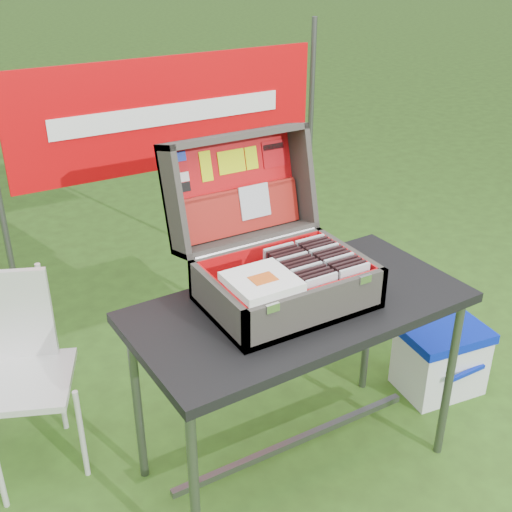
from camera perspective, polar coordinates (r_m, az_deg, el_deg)
ground at (r=3.02m, az=2.55°, el=-17.06°), size 80.00×80.00×0.00m
table at (r=2.71m, az=3.66°, el=-11.63°), size 1.34×0.70×0.82m
table_top at (r=2.49m, az=3.92°, el=-4.57°), size 1.34×0.70×0.04m
table_leg_fl at (r=2.34m, az=-5.50°, el=-20.16°), size 0.04×0.04×0.78m
table_leg_fr at (r=2.89m, az=16.77°, el=-10.62°), size 0.04×0.04×0.78m
table_leg_bl at (r=2.71m, az=-10.50°, el=-12.71°), size 0.04×0.04×0.78m
table_leg_br at (r=3.20m, az=9.94°, el=-5.80°), size 0.04×0.04×0.78m
table_brace at (r=2.90m, az=3.49°, el=-16.12°), size 1.16×0.03×0.03m
suitcase at (r=2.39m, az=2.04°, el=2.31°), size 0.61×0.60×0.57m
suitcase_base_bottom at (r=2.47m, az=2.68°, el=-3.94°), size 0.61×0.44×0.02m
suitcase_base_wall_front at (r=2.29m, az=5.52°, el=-4.72°), size 0.61×0.02×0.16m
suitcase_base_wall_back at (r=2.59m, az=0.24°, el=-0.59°), size 0.61×0.02×0.16m
suitcase_base_wall_left at (r=2.31m, az=-3.45°, el=-4.34°), size 0.02×0.44×0.16m
suitcase_base_wall_right at (r=2.59m, az=8.20°, el=-0.89°), size 0.02×0.44×0.16m
suitcase_liner_floor at (r=2.46m, az=2.69°, el=-3.64°), size 0.56×0.39×0.01m
suitcase_latch_left at (r=2.15m, az=1.49°, el=-4.64°), size 0.05×0.01×0.03m
suitcase_latch_right at (r=2.35m, az=9.68°, el=-2.04°), size 0.05×0.01×0.03m
suitcase_hinge at (r=2.56m, az=0.11°, el=1.14°), size 0.55×0.02×0.02m
suitcase_lid_back at (r=2.65m, az=-2.10°, el=6.17°), size 0.61×0.13×0.43m
suitcase_lid_rim_far at (r=2.57m, az=-1.99°, el=10.59°), size 0.61×0.16×0.06m
suitcase_lid_rim_near at (r=2.63m, az=-0.80°, el=1.65°), size 0.61×0.16×0.06m
suitcase_lid_rim_left at (r=2.47m, az=-7.37°, el=4.80°), size 0.02×0.27×0.46m
suitcase_lid_rim_right at (r=2.73m, az=4.05°, el=7.16°), size 0.02×0.27×0.46m
suitcase_lid_liner at (r=2.64m, az=-1.95°, el=6.15°), size 0.56×0.10×0.37m
suitcase_liner_wall_front at (r=2.29m, az=5.32°, el=-4.29°), size 0.56×0.01×0.14m
suitcase_liner_wall_back at (r=2.57m, az=0.41°, el=-0.49°), size 0.56×0.01×0.14m
suitcase_liner_wall_left at (r=2.31m, az=-3.13°, el=-3.99°), size 0.01×0.39×0.14m
suitcase_liner_wall_right at (r=2.57m, az=7.95°, el=-0.74°), size 0.01×0.39×0.14m
suitcase_lid_pocket at (r=2.64m, az=-1.46°, el=3.95°), size 0.54×0.07×0.18m
suitcase_pocket_edge at (r=2.62m, az=-1.65°, el=5.80°), size 0.53×0.02×0.02m
suitcase_pocket_cd at (r=2.65m, az=-0.13°, el=4.88°), size 0.14×0.04×0.13m
lid_sticker_cc_a at (r=2.52m, az=-6.89°, el=8.75°), size 0.06×0.01×0.04m
lid_sticker_cc_b at (r=2.53m, az=-6.75°, el=7.86°), size 0.06×0.01×0.04m
lid_sticker_cc_c at (r=2.53m, az=-6.61°, el=6.96°), size 0.06×0.01×0.04m
lid_sticker_cc_d at (r=2.54m, az=-6.47°, el=6.08°), size 0.06×0.01×0.04m
lid_card_neon_tall at (r=2.57m, az=-4.46°, el=7.96°), size 0.05×0.03×0.12m
lid_card_neon_main at (r=2.62m, az=-2.19°, el=8.38°), size 0.12×0.03×0.09m
lid_card_neon_small at (r=2.66m, az=-0.41°, el=8.71°), size 0.05×0.03×0.09m
lid_sticker_band at (r=2.72m, az=1.61°, el=9.07°), size 0.11×0.03×0.11m
lid_sticker_band_bar at (r=2.71m, az=1.54°, el=9.70°), size 0.10×0.01×0.02m
cd_left_0 at (r=2.32m, az=5.79°, el=-3.51°), size 0.14×0.01×0.16m
cd_left_1 at (r=2.33m, az=5.45°, el=-3.25°), size 0.14×0.01×0.16m
cd_left_2 at (r=2.35m, az=5.11°, el=-3.00°), size 0.14×0.01×0.16m
cd_left_3 at (r=2.37m, az=4.78°, el=-2.75°), size 0.14×0.01×0.16m
cd_left_4 at (r=2.39m, az=4.45°, el=-2.51°), size 0.14×0.01×0.16m
cd_left_5 at (r=2.40m, az=4.13°, el=-2.27°), size 0.14×0.01×0.16m
cd_left_6 at (r=2.42m, az=3.81°, el=-2.03°), size 0.14×0.01×0.16m
cd_left_7 at (r=2.44m, az=3.50°, el=-1.79°), size 0.14×0.01×0.16m
cd_left_8 at (r=2.45m, az=3.19°, el=-1.56°), size 0.14×0.01×0.16m
cd_left_9 at (r=2.47m, az=2.88°, el=-1.33°), size 0.14×0.01×0.16m
cd_left_10 at (r=2.49m, az=2.58°, el=-1.11°), size 0.14×0.01×0.16m
cd_left_11 at (r=2.51m, az=2.29°, el=-0.88°), size 0.14×0.01×0.16m
cd_left_12 at (r=2.53m, az=2.00°, el=-0.67°), size 0.14×0.01×0.16m
cd_right_0 at (r=2.40m, az=8.66°, el=-2.59°), size 0.14×0.01×0.16m
cd_right_1 at (r=2.41m, az=8.31°, el=-2.35°), size 0.14×0.01×0.16m
cd_right_2 at (r=2.43m, az=7.96°, el=-2.11°), size 0.14×0.01×0.16m
cd_right_3 at (r=2.45m, az=7.62°, el=-1.88°), size 0.14×0.01×0.16m
cd_right_4 at (r=2.46m, az=7.29°, el=-1.65°), size 0.14×0.01×0.16m
cd_right_5 at (r=2.48m, az=6.95°, el=-1.42°), size 0.14×0.01×0.16m
cd_right_6 at (r=2.50m, az=6.63°, el=-1.19°), size 0.14×0.01×0.16m
cd_right_7 at (r=2.51m, az=6.30°, el=-0.97°), size 0.14×0.01×0.16m
cd_right_8 at (r=2.53m, az=5.98°, el=-0.75°), size 0.14×0.01×0.16m
cd_right_9 at (r=2.55m, az=5.67°, el=-0.54°), size 0.14×0.01×0.16m
cd_right_10 at (r=2.56m, az=5.36°, el=-0.32°), size 0.14×0.01×0.16m
cd_right_11 at (r=2.58m, az=5.05°, el=-0.11°), size 0.14×0.01×0.16m
cd_right_12 at (r=2.60m, az=4.75°, el=0.10°), size 0.14×0.01×0.16m
songbook_0 at (r=2.26m, az=0.50°, el=-2.55°), size 0.23×0.23×0.00m
songbook_1 at (r=2.25m, az=0.50°, el=-2.44°), size 0.23×0.23×0.00m
songbook_2 at (r=2.25m, az=0.50°, el=-2.33°), size 0.23×0.23×0.00m
songbook_3 at (r=2.25m, az=0.50°, el=-2.21°), size 0.23×0.23×0.00m
songbook_4 at (r=2.25m, az=0.50°, el=-2.10°), size 0.23×0.23×0.00m
songbook_5 at (r=2.24m, az=0.50°, el=-1.99°), size 0.23×0.23×0.00m
songbook_graphic at (r=2.24m, az=0.63°, el=-2.01°), size 0.09×0.07×0.00m
cooler at (r=3.39m, az=16.07°, el=-8.74°), size 0.44×0.36×0.36m
cooler_body at (r=3.40m, az=16.02°, el=-9.07°), size 0.42×0.34×0.31m
cooler_lid at (r=3.31m, az=16.41°, el=-6.53°), size 0.44×0.36×0.05m
cooler_handle at (r=3.30m, az=18.14°, el=-9.90°), size 0.24×0.02×0.02m
chair at (r=2.85m, az=-20.04°, el=-10.66°), size 0.53×0.56×0.88m
chair_seat at (r=2.84m, az=-20.07°, el=-10.50°), size 0.52×0.52×0.03m
chair_backrest at (r=2.88m, az=-21.54°, el=-4.95°), size 0.38×0.18×0.42m
chair_leg_fr at (r=2.87m, az=-15.24°, el=-15.05°), size 0.02×0.02×0.45m
chair_leg_br at (r=3.13m, az=-17.04°, el=-11.30°), size 0.02×0.02×0.45m
chair_upright_right at (r=2.91m, az=-18.27°, el=-4.32°), size 0.02×0.02×0.42m
cardboard_box at (r=3.59m, az=6.67°, el=-5.74°), size 0.34×0.19×0.34m
banner_post_left at (r=3.19m, az=-21.37°, el=1.92°), size 0.03×0.03×1.70m
banner_post_right at (r=3.78m, az=4.71°, el=7.53°), size 0.03×0.03×1.70m
banner at (r=3.24m, az=-7.65°, el=12.44°), size 1.60×0.02×0.55m
banner_text at (r=3.23m, az=-7.57°, el=12.40°), size 1.20×0.00×0.10m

